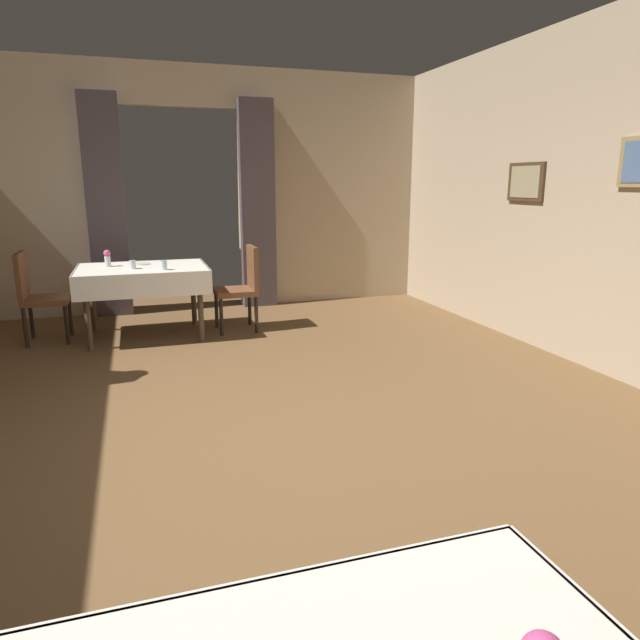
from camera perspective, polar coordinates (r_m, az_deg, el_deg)
ground at (r=3.73m, az=-6.86°, el=-12.01°), size 10.08×10.08×0.00m
wall_back at (r=7.51m, az=-13.54°, el=12.59°), size 6.40×0.27×3.00m
dining_table_mid at (r=6.25m, az=-17.31°, el=4.29°), size 1.32×0.99×0.75m
chair_mid_left at (r=6.46m, az=-26.50°, el=2.45°), size 0.44×0.44×0.93m
chair_mid_right at (r=6.34m, az=-7.76°, el=3.58°), size 0.44×0.44×0.93m
flower_vase_mid at (r=6.36m, az=-20.50°, el=5.88°), size 0.07×0.07×0.18m
glass_mid_b at (r=6.11m, az=-18.24°, el=5.29°), size 0.07×0.07×0.09m
glass_mid_c at (r=5.94m, az=-15.35°, el=5.31°), size 0.07×0.07×0.10m
plate_mid_d at (r=6.42m, az=-17.46°, el=5.38°), size 0.19×0.19×0.01m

